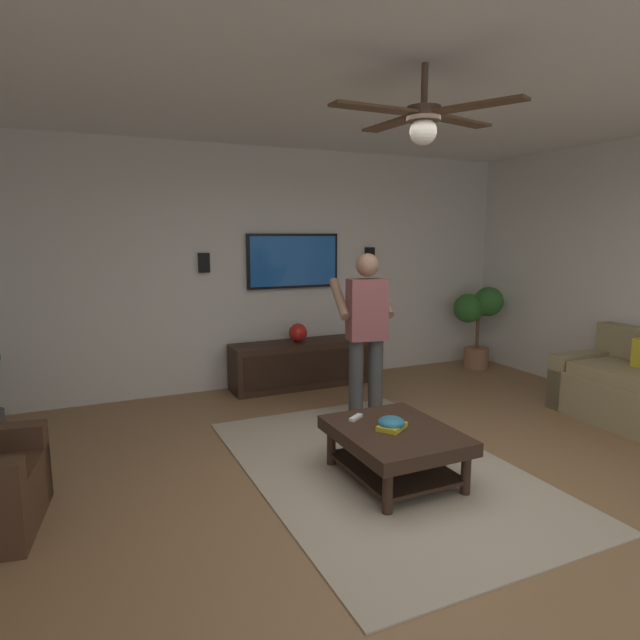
{
  "coord_description": "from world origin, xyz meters",
  "views": [
    {
      "loc": [
        -2.92,
        2.09,
        1.82
      ],
      "look_at": [
        1.0,
        0.28,
        1.13
      ],
      "focal_mm": 30.2,
      "sensor_mm": 36.0,
      "label": 1
    }
  ],
  "objects_px": {
    "person_standing": "(366,328)",
    "wall_speaker_left": "(370,256)",
    "ceiling_fan": "(424,119)",
    "vase_round": "(298,333)",
    "tv": "(293,261)",
    "remote_white": "(356,418)",
    "media_console": "(302,364)",
    "potted_plant_tall": "(479,314)",
    "wall_speaker_right": "(204,263)",
    "book": "(392,427)",
    "coffee_table": "(395,442)",
    "bowl": "(391,423)"
  },
  "relations": [
    {
      "from": "bowl",
      "to": "wall_speaker_right",
      "type": "height_order",
      "value": "wall_speaker_right"
    },
    {
      "from": "media_console",
      "to": "potted_plant_tall",
      "type": "distance_m",
      "value": 2.59
    },
    {
      "from": "remote_white",
      "to": "vase_round",
      "type": "xyz_separation_m",
      "value": [
        2.29,
        -0.46,
        0.25
      ]
    },
    {
      "from": "wall_speaker_left",
      "to": "ceiling_fan",
      "type": "relative_size",
      "value": 0.18
    },
    {
      "from": "vase_round",
      "to": "tv",
      "type": "bearing_deg",
      "value": -10.41
    },
    {
      "from": "wall_speaker_right",
      "to": "media_console",
      "type": "bearing_deg",
      "value": -103.27
    },
    {
      "from": "tv",
      "to": "book",
      "type": "distance_m",
      "value": 3.05
    },
    {
      "from": "coffee_table",
      "to": "remote_white",
      "type": "xyz_separation_m",
      "value": [
        0.3,
        0.17,
        0.12
      ]
    },
    {
      "from": "tv",
      "to": "ceiling_fan",
      "type": "distance_m",
      "value": 3.47
    },
    {
      "from": "coffee_table",
      "to": "person_standing",
      "type": "relative_size",
      "value": 0.61
    },
    {
      "from": "wall_speaker_right",
      "to": "book",
      "type": "bearing_deg",
      "value": -165.98
    },
    {
      "from": "wall_speaker_right",
      "to": "ceiling_fan",
      "type": "height_order",
      "value": "ceiling_fan"
    },
    {
      "from": "person_standing",
      "to": "wall_speaker_left",
      "type": "relative_size",
      "value": 7.45
    },
    {
      "from": "tv",
      "to": "potted_plant_tall",
      "type": "xyz_separation_m",
      "value": [
        -0.4,
        -2.54,
        -0.75
      ]
    },
    {
      "from": "media_console",
      "to": "coffee_table",
      "type": "bearing_deg",
      "value": -7.44
    },
    {
      "from": "bowl",
      "to": "wall_speaker_right",
      "type": "relative_size",
      "value": 0.92
    },
    {
      "from": "tv",
      "to": "potted_plant_tall",
      "type": "distance_m",
      "value": 2.68
    },
    {
      "from": "tv",
      "to": "person_standing",
      "type": "bearing_deg",
      "value": 3.12
    },
    {
      "from": "person_standing",
      "to": "potted_plant_tall",
      "type": "height_order",
      "value": "person_standing"
    },
    {
      "from": "ceiling_fan",
      "to": "remote_white",
      "type": "bearing_deg",
      "value": 1.24
    },
    {
      "from": "remote_white",
      "to": "coffee_table",
      "type": "bearing_deg",
      "value": 85.96
    },
    {
      "from": "wall_speaker_right",
      "to": "coffee_table",
      "type": "bearing_deg",
      "value": -165.43
    },
    {
      "from": "potted_plant_tall",
      "to": "vase_round",
      "type": "relative_size",
      "value": 5.05
    },
    {
      "from": "person_standing",
      "to": "remote_white",
      "type": "height_order",
      "value": "person_standing"
    },
    {
      "from": "potted_plant_tall",
      "to": "person_standing",
      "type": "bearing_deg",
      "value": 116.64
    },
    {
      "from": "bowl",
      "to": "remote_white",
      "type": "relative_size",
      "value": 1.34
    },
    {
      "from": "person_standing",
      "to": "wall_speaker_left",
      "type": "height_order",
      "value": "wall_speaker_left"
    },
    {
      "from": "remote_white",
      "to": "wall_speaker_right",
      "type": "relative_size",
      "value": 0.68
    },
    {
      "from": "remote_white",
      "to": "tv",
      "type": "bearing_deg",
      "value": -134.75
    },
    {
      "from": "potted_plant_tall",
      "to": "wall_speaker_right",
      "type": "bearing_deg",
      "value": 83.5
    },
    {
      "from": "wall_speaker_left",
      "to": "wall_speaker_right",
      "type": "height_order",
      "value": "wall_speaker_left"
    },
    {
      "from": "wall_speaker_left",
      "to": "ceiling_fan",
      "type": "distance_m",
      "value": 3.77
    },
    {
      "from": "tv",
      "to": "remote_white",
      "type": "relative_size",
      "value": 7.72
    },
    {
      "from": "vase_round",
      "to": "remote_white",
      "type": "bearing_deg",
      "value": 168.6
    },
    {
      "from": "coffee_table",
      "to": "ceiling_fan",
      "type": "bearing_deg",
      "value": 161.91
    },
    {
      "from": "book",
      "to": "ceiling_fan",
      "type": "xyz_separation_m",
      "value": [
        -0.46,
        0.12,
        2.07
      ]
    },
    {
      "from": "vase_round",
      "to": "ceiling_fan",
      "type": "height_order",
      "value": "ceiling_fan"
    },
    {
      "from": "wall_speaker_right",
      "to": "ceiling_fan",
      "type": "bearing_deg",
      "value": -169.94
    },
    {
      "from": "tv",
      "to": "remote_white",
      "type": "xyz_separation_m",
      "value": [
        -2.53,
        0.51,
        -1.08
      ]
    },
    {
      "from": "media_console",
      "to": "bowl",
      "type": "height_order",
      "value": "media_console"
    },
    {
      "from": "media_console",
      "to": "person_standing",
      "type": "height_order",
      "value": "person_standing"
    },
    {
      "from": "tv",
      "to": "bowl",
      "type": "xyz_separation_m",
      "value": [
        -2.82,
        0.37,
        -1.05
      ]
    },
    {
      "from": "bowl",
      "to": "book",
      "type": "distance_m",
      "value": 0.03
    },
    {
      "from": "book",
      "to": "wall_speaker_left",
      "type": "height_order",
      "value": "wall_speaker_left"
    },
    {
      "from": "tv",
      "to": "book",
      "type": "bearing_deg",
      "value": -7.38
    },
    {
      "from": "remote_white",
      "to": "bowl",
      "type": "bearing_deg",
      "value": 82.03
    },
    {
      "from": "ceiling_fan",
      "to": "wall_speaker_right",
      "type": "bearing_deg",
      "value": 10.06
    },
    {
      "from": "tv",
      "to": "bowl",
      "type": "bearing_deg",
      "value": -7.42
    },
    {
      "from": "media_console",
      "to": "book",
      "type": "bearing_deg",
      "value": -8.06
    },
    {
      "from": "tv",
      "to": "wall_speaker_left",
      "type": "bearing_deg",
      "value": 90.71
    }
  ]
}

